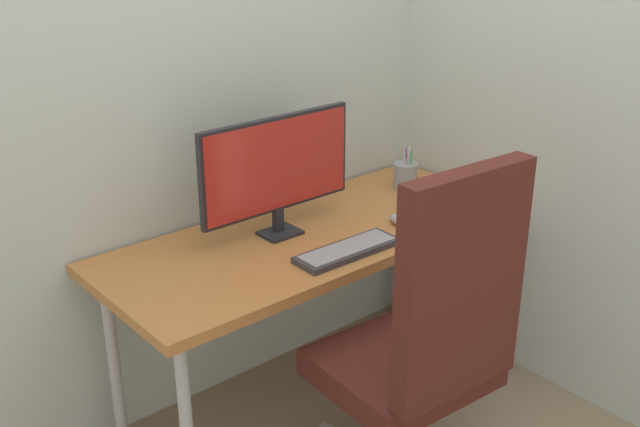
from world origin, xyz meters
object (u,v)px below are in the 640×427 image
at_px(mouse, 399,221).
at_px(pen_holder, 405,176).
at_px(monitor, 277,167).
at_px(keyboard, 347,250).
at_px(notebook, 429,208).
at_px(office_chair, 427,337).

bearing_deg(mouse, pen_holder, 53.33).
relative_size(monitor, pen_holder, 3.41).
bearing_deg(keyboard, notebook, 9.07).
xyz_separation_m(monitor, notebook, (0.58, -0.21, -0.24)).
height_order(mouse, pen_holder, pen_holder).
bearing_deg(monitor, office_chair, -87.63).
relative_size(keyboard, notebook, 2.35).
distance_m(pen_holder, notebook, 0.26).
height_order(mouse, notebook, mouse).
bearing_deg(pen_holder, office_chair, -132.08).
height_order(office_chair, notebook, office_chair).
height_order(keyboard, pen_holder, pen_holder).
relative_size(office_chair, keyboard, 3.03).
relative_size(office_chair, notebook, 7.12).
height_order(office_chair, mouse, office_chair).
bearing_deg(office_chair, mouse, 52.75).
bearing_deg(mouse, monitor, 162.43).
height_order(keyboard, notebook, keyboard).
bearing_deg(pen_holder, monitor, -177.96).
bearing_deg(monitor, pen_holder, 2.04).
height_order(monitor, mouse, monitor).
bearing_deg(keyboard, mouse, 10.30).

